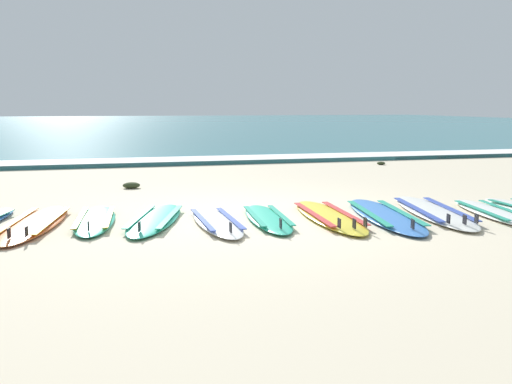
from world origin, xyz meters
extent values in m
plane|color=beige|center=(0.00, 0.00, 0.00)|extent=(80.00, 80.00, 0.00)
cube|color=teal|center=(0.00, 36.38, 0.05)|extent=(80.00, 60.00, 0.10)
cube|color=white|center=(0.00, 7.05, 0.06)|extent=(80.00, 1.34, 0.11)
ellipsoid|color=orange|center=(-2.63, 0.00, 0.04)|extent=(0.93, 2.42, 0.07)
cube|color=gold|center=(-2.84, 0.04, 0.08)|extent=(0.33, 1.64, 0.01)
cube|color=gold|center=(-2.42, -0.03, 0.08)|extent=(0.33, 1.64, 0.01)
cube|color=black|center=(-2.77, -0.91, 0.12)|extent=(0.03, 0.09, 0.11)
cube|color=black|center=(-2.60, -0.87, 0.12)|extent=(0.03, 0.09, 0.11)
ellipsoid|color=#2DB793|center=(-1.92, 0.01, 0.04)|extent=(0.60, 1.96, 0.07)
cube|color=gold|center=(-2.10, 0.03, 0.08)|extent=(0.15, 1.36, 0.01)
cube|color=gold|center=(-1.75, 0.00, 0.08)|extent=(0.15, 1.36, 0.01)
cube|color=black|center=(-1.97, -0.74, 0.12)|extent=(0.02, 0.09, 0.11)
ellipsoid|color=#2DB793|center=(-1.18, -0.13, 0.04)|extent=(1.10, 2.18, 0.07)
cube|color=teal|center=(-1.37, -0.07, 0.08)|extent=(0.49, 1.44, 0.01)
cube|color=teal|center=(-1.00, -0.18, 0.08)|extent=(0.49, 1.44, 0.01)
cube|color=black|center=(-1.42, -0.92, 0.12)|extent=(0.04, 0.09, 0.11)
ellipsoid|color=white|center=(-0.46, -0.46, 0.04)|extent=(0.54, 1.96, 0.07)
cube|color=#334CB2|center=(-0.63, -0.47, 0.08)|extent=(0.10, 1.37, 0.01)
cube|color=#334CB2|center=(-0.28, -0.46, 0.08)|extent=(0.10, 1.37, 0.01)
cube|color=black|center=(-0.44, -1.23, 0.12)|extent=(0.01, 0.09, 0.11)
ellipsoid|color=#2DB793|center=(0.21, -0.42, 0.04)|extent=(0.61, 1.93, 0.07)
cube|color=teal|center=(0.04, -0.41, 0.08)|extent=(0.16, 1.33, 0.01)
cube|color=teal|center=(0.38, -0.43, 0.08)|extent=(0.16, 1.33, 0.01)
cube|color=black|center=(0.16, -1.16, 0.12)|extent=(0.02, 0.09, 0.11)
ellipsoid|color=yellow|center=(1.02, -0.48, 0.04)|extent=(0.71, 2.34, 0.07)
cube|color=#D13838|center=(0.81, -0.47, 0.08)|extent=(0.17, 1.62, 0.01)
cube|color=#D13838|center=(1.23, -0.50, 0.08)|extent=(0.17, 1.62, 0.01)
cube|color=black|center=(0.97, -1.38, 0.12)|extent=(0.02, 0.09, 0.11)
cube|color=black|center=(0.81, -1.32, 0.12)|extent=(0.02, 0.09, 0.11)
cube|color=black|center=(1.13, -1.33, 0.12)|extent=(0.02, 0.09, 0.11)
ellipsoid|color=#3875CC|center=(1.75, -0.61, 0.04)|extent=(0.99, 2.55, 0.07)
cube|color=teal|center=(1.53, -0.57, 0.08)|extent=(0.35, 1.73, 0.01)
cube|color=teal|center=(1.97, -0.64, 0.08)|extent=(0.35, 1.73, 0.01)
cube|color=black|center=(1.61, -1.56, 0.12)|extent=(0.03, 0.09, 0.11)
ellipsoid|color=silver|center=(2.51, -0.54, 0.04)|extent=(1.08, 2.58, 0.07)
cube|color=#334CB2|center=(2.29, -0.49, 0.08)|extent=(0.41, 1.74, 0.01)
cube|color=#334CB2|center=(2.74, -0.58, 0.08)|extent=(0.41, 1.74, 0.01)
cube|color=black|center=(2.33, -1.50, 0.12)|extent=(0.03, 0.09, 0.11)
cube|color=black|center=(2.17, -1.40, 0.12)|extent=(0.03, 0.09, 0.11)
cube|color=black|center=(2.51, -1.47, 0.12)|extent=(0.03, 0.09, 0.11)
ellipsoid|color=white|center=(3.26, -0.80, 0.04)|extent=(0.83, 2.09, 0.07)
cube|color=teal|center=(3.08, -0.77, 0.08)|extent=(0.30, 1.42, 0.01)
cube|color=teal|center=(3.44, -0.83, 0.08)|extent=(0.30, 1.42, 0.01)
ellipsoid|color=#2D381E|center=(4.78, 5.44, 0.04)|extent=(0.21, 0.17, 0.07)
ellipsoid|color=#2D381E|center=(-1.37, 2.92, 0.05)|extent=(0.31, 0.24, 0.11)
camera|label=1|loc=(-1.68, -7.15, 1.46)|focal=39.21mm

